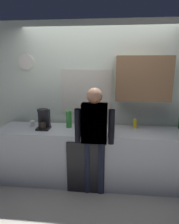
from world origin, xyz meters
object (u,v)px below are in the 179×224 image
object	(u,v)px
bottle_clear_soda	(69,119)
dish_soap	(135,123)
bottle_dark_sauce	(81,122)
storage_canister	(89,121)
person_at_sink	(94,133)
coffee_maker	(44,120)
person_guest	(94,133)
cup_white_mug	(33,124)
mixing_bowl	(94,129)
bottle_red_vinegar	(112,122)

from	to	relation	value
bottle_clear_soda	dish_soap	size ratio (longest dim) A/B	1.56
bottle_dark_sauce	storage_canister	xyz separation A→B (m)	(0.13, 0.04, -0.00)
person_at_sink	coffee_maker	bearing A→B (deg)	162.18
person_guest	coffee_maker	bearing A→B (deg)	-6.97
dish_soap	person_guest	bearing A→B (deg)	-142.46
cup_white_mug	dish_soap	distance (m)	1.69
bottle_clear_soda	person_at_sink	distance (m)	0.61
mixing_bowl	dish_soap	bearing A→B (deg)	19.54
mixing_bowl	person_guest	size ratio (longest dim) A/B	0.14
storage_canister	person_guest	xyz separation A→B (m)	(0.13, -0.49, -0.03)
bottle_clear_soda	bottle_dark_sauce	bearing A→B (deg)	14.78
bottle_red_vinegar	person_at_sink	world-z (taller)	person_at_sink
bottle_clear_soda	coffee_maker	bearing A→B (deg)	-163.58
mixing_bowl	person_guest	distance (m)	0.25
storage_canister	person_guest	size ratio (longest dim) A/B	0.11
bottle_red_vinegar	cup_white_mug	distance (m)	1.33
bottle_dark_sauce	storage_canister	world-z (taller)	bottle_dark_sauce
storage_canister	bottle_dark_sauce	bearing A→B (deg)	-162.12
bottle_dark_sauce	person_guest	size ratio (longest dim) A/B	0.11
cup_white_mug	person_guest	size ratio (longest dim) A/B	0.06
dish_soap	person_guest	world-z (taller)	person_guest
bottle_red_vinegar	bottle_clear_soda	bearing A→B (deg)	-176.84
person_guest	cup_white_mug	bearing A→B (deg)	-7.86
bottle_clear_soda	bottle_red_vinegar	size ratio (longest dim) A/B	1.27
mixing_bowl	dish_soap	size ratio (longest dim) A/B	1.22
person_guest	bottle_clear_soda	bearing A→B (deg)	-29.63
bottle_dark_sauce	person_at_sink	world-z (taller)	person_at_sink
bottle_dark_sauce	bottle_red_vinegar	bearing A→B (deg)	-1.13
bottle_clear_soda	mixing_bowl	xyz separation A→B (m)	(0.42, -0.15, -0.10)
bottle_dark_sauce	bottle_clear_soda	world-z (taller)	bottle_clear_soda
mixing_bowl	bottle_clear_soda	bearing A→B (deg)	160.68
storage_canister	person_at_sink	bearing A→B (deg)	-75.05
dish_soap	person_guest	size ratio (longest dim) A/B	0.11
person_at_sink	person_guest	distance (m)	0.00
coffee_maker	person_at_sink	distance (m)	0.89
coffee_maker	bottle_dark_sauce	xyz separation A→B (m)	(0.57, 0.16, -0.06)
storage_canister	dish_soap	bearing A→B (deg)	-0.83
cup_white_mug	person_at_sink	size ratio (longest dim) A/B	0.06
bottle_dark_sauce	bottle_clear_soda	xyz separation A→B (m)	(-0.19, -0.05, 0.05)
bottle_dark_sauce	storage_canister	size ratio (longest dim) A/B	1.06
person_guest	bottle_red_vinegar	bearing A→B (deg)	-109.06
cup_white_mug	coffee_maker	bearing A→B (deg)	-22.66
bottle_red_vinegar	cup_white_mug	bearing A→B (deg)	-177.48
storage_canister	bottle_clear_soda	bearing A→B (deg)	-163.92
coffee_maker	storage_canister	bearing A→B (deg)	16.27
cup_white_mug	person_guest	bearing A→B (deg)	-19.45
mixing_bowl	person_at_sink	distance (m)	0.25
cup_white_mug	dish_soap	size ratio (longest dim) A/B	0.53
mixing_bowl	person_guest	bearing A→B (deg)	-83.63
storage_canister	person_at_sink	size ratio (longest dim) A/B	0.11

